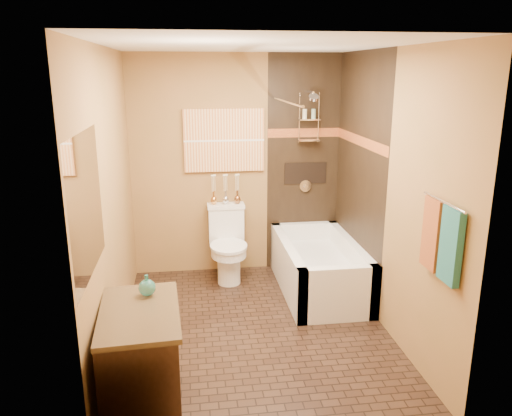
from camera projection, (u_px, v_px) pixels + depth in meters
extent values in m
plane|color=black|center=(255.00, 329.00, 4.61)|extent=(3.00, 3.00, 0.00)
cube|color=#9F6B3D|center=(111.00, 203.00, 4.11)|extent=(0.02, 3.00, 2.50)
cube|color=#9F6B3D|center=(388.00, 194.00, 4.43)|extent=(0.02, 3.00, 2.50)
cube|color=#9F6B3D|center=(237.00, 166.00, 5.70)|extent=(2.40, 0.02, 2.50)
cube|color=#9F6B3D|center=(290.00, 263.00, 2.84)|extent=(2.40, 0.02, 2.50)
plane|color=silver|center=(254.00, 45.00, 3.94)|extent=(3.00, 3.00, 0.00)
cube|color=black|center=(303.00, 165.00, 5.79)|extent=(0.85, 0.01, 2.50)
cube|color=black|center=(359.00, 177.00, 5.14)|extent=(0.01, 1.50, 2.50)
cube|color=maroon|center=(304.00, 133.00, 5.69)|extent=(0.85, 0.01, 0.10)
cube|color=maroon|center=(360.00, 141.00, 5.04)|extent=(0.01, 1.50, 0.10)
cube|color=black|center=(305.00, 173.00, 5.82)|extent=(0.50, 0.01, 0.25)
cylinder|color=silver|center=(310.00, 92.00, 5.44)|extent=(0.02, 0.26, 0.02)
cylinder|color=silver|center=(314.00, 97.00, 5.31)|extent=(0.11, 0.11, 0.09)
cylinder|color=silver|center=(305.00, 186.00, 5.84)|extent=(0.14, 0.02, 0.14)
cylinder|color=silver|center=(285.00, 101.00, 4.84)|extent=(0.03, 1.55, 0.03)
cylinder|color=silver|center=(444.00, 202.00, 3.37)|extent=(0.02, 0.55, 0.02)
cube|color=#1B5A52|center=(451.00, 246.00, 3.32)|extent=(0.05, 0.22, 0.52)
cube|color=brown|center=(432.00, 234.00, 3.57)|extent=(0.05, 0.22, 0.52)
cube|color=#CF6830|center=(224.00, 140.00, 5.58)|extent=(0.90, 0.04, 0.70)
cube|color=white|center=(87.00, 205.00, 3.09)|extent=(0.01, 1.00, 0.90)
cube|color=white|center=(338.00, 294.00, 4.69)|extent=(0.80, 0.10, 0.55)
cube|color=white|center=(304.00, 245.00, 6.02)|extent=(0.80, 0.10, 0.55)
cube|color=white|center=(287.00, 268.00, 5.31)|extent=(0.10, 1.50, 0.55)
cube|color=white|center=(350.00, 265.00, 5.40)|extent=(0.10, 1.50, 0.55)
cube|color=white|center=(319.00, 275.00, 5.38)|extent=(0.64, 1.34, 0.35)
cube|color=white|center=(226.00, 224.00, 5.76)|extent=(0.40, 0.18, 0.40)
cube|color=white|center=(226.00, 206.00, 5.70)|extent=(0.42, 0.20, 0.04)
cylinder|color=white|center=(229.00, 266.00, 5.56)|extent=(0.25, 0.25, 0.40)
cylinder|color=white|center=(229.00, 251.00, 5.51)|extent=(0.39, 0.39, 0.11)
cylinder|color=white|center=(229.00, 246.00, 5.49)|extent=(0.41, 0.41, 0.03)
cube|color=black|center=(141.00, 363.00, 3.43)|extent=(0.55, 0.84, 0.72)
cube|color=black|center=(139.00, 313.00, 3.33)|extent=(0.58, 0.89, 0.04)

